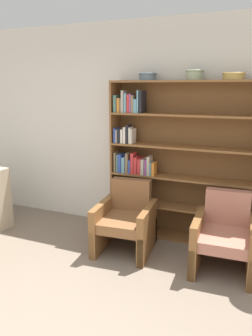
{
  "coord_description": "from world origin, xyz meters",
  "views": [
    {
      "loc": [
        1.23,
        -1.5,
        1.92
      ],
      "look_at": [
        -0.27,
        2.12,
        0.95
      ],
      "focal_mm": 35.0,
      "sensor_mm": 36.0,
      "label": 1
    }
  ],
  "objects_px": {
    "bowl_stoneware": "(234,76)",
    "armchair_cushioned": "(225,237)",
    "bookshelf": "(172,164)",
    "armchair_leather": "(126,221)",
    "bowl_cream": "(195,74)",
    "bowl_brass": "(148,76)"
  },
  "relations": [
    {
      "from": "bowl_stoneware",
      "to": "armchair_cushioned",
      "type": "bearing_deg",
      "value": -81.91
    },
    {
      "from": "bookshelf",
      "to": "bowl_stoneware",
      "type": "xyz_separation_m",
      "value": [
        0.67,
        -0.02,
        1.06
      ]
    },
    {
      "from": "armchair_leather",
      "to": "armchair_cushioned",
      "type": "relative_size",
      "value": 1.0
    },
    {
      "from": "bookshelf",
      "to": "bowl_cream",
      "type": "height_order",
      "value": "bowl_cream"
    },
    {
      "from": "armchair_leather",
      "to": "armchair_cushioned",
      "type": "bearing_deg",
      "value": 175.33
    },
    {
      "from": "armchair_leather",
      "to": "bowl_brass",
      "type": "bearing_deg",
      "value": -101.23
    },
    {
      "from": "bowl_brass",
      "to": "bowl_cream",
      "type": "xyz_separation_m",
      "value": [
        0.57,
        0.0,
        0.01
      ]
    },
    {
      "from": "bowl_brass",
      "to": "armchair_leather",
      "type": "height_order",
      "value": "bowl_brass"
    },
    {
      "from": "bowl_brass",
      "to": "bowl_cream",
      "type": "height_order",
      "value": "bowl_cream"
    },
    {
      "from": "bookshelf",
      "to": "armchair_cushioned",
      "type": "xyz_separation_m",
      "value": [
        0.75,
        -0.56,
        -0.62
      ]
    },
    {
      "from": "armchair_leather",
      "to": "armchair_cushioned",
      "type": "distance_m",
      "value": 1.14
    },
    {
      "from": "bowl_brass",
      "to": "bowl_cream",
      "type": "bearing_deg",
      "value": 0.0
    },
    {
      "from": "bowl_brass",
      "to": "bowl_stoneware",
      "type": "distance_m",
      "value": 1.0
    },
    {
      "from": "armchair_cushioned",
      "to": "armchair_leather",
      "type": "bearing_deg",
      "value": -2.69
    },
    {
      "from": "bowl_cream",
      "to": "bowl_stoneware",
      "type": "relative_size",
      "value": 0.83
    },
    {
      "from": "bowl_brass",
      "to": "bowl_stoneware",
      "type": "bearing_deg",
      "value": 0.0
    },
    {
      "from": "bowl_stoneware",
      "to": "bowl_brass",
      "type": "bearing_deg",
      "value": -180.0
    },
    {
      "from": "bowl_stoneware",
      "to": "armchair_leather",
      "type": "bearing_deg",
      "value": -152.89
    },
    {
      "from": "bowl_stoneware",
      "to": "armchair_leather",
      "type": "height_order",
      "value": "bowl_stoneware"
    },
    {
      "from": "bowl_brass",
      "to": "armchair_leather",
      "type": "relative_size",
      "value": 0.28
    },
    {
      "from": "bookshelf",
      "to": "armchair_cushioned",
      "type": "bearing_deg",
      "value": -36.93
    },
    {
      "from": "bowl_brass",
      "to": "armchair_cushioned",
      "type": "relative_size",
      "value": 0.28
    }
  ]
}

